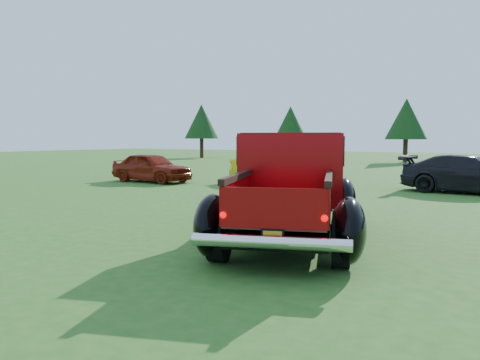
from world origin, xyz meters
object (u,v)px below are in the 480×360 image
(show_car_red, at_px, (151,167))
(show_car_grey, at_px, (470,174))
(tree_mid_left, at_px, (406,119))
(pickup_truck, at_px, (292,187))
(show_car_yellow, at_px, (281,167))
(tree_far_west, at_px, (202,122))
(tree_west, at_px, (290,124))

(show_car_red, distance_m, show_car_grey, 12.25)
(tree_mid_left, relative_size, pickup_truck, 0.90)
(tree_mid_left, distance_m, show_car_red, 23.95)
(show_car_red, distance_m, show_car_yellow, 5.49)
(show_car_red, height_order, show_car_yellow, show_car_yellow)
(tree_mid_left, distance_m, show_car_yellow, 21.07)
(tree_mid_left, height_order, pickup_truck, tree_mid_left)
(tree_mid_left, height_order, show_car_yellow, tree_mid_left)
(tree_mid_left, distance_m, pickup_truck, 30.59)
(show_car_yellow, bearing_deg, tree_far_west, 43.65)
(tree_west, bearing_deg, pickup_truck, -64.65)
(show_car_grey, bearing_deg, tree_far_west, 56.53)
(tree_far_west, relative_size, show_car_grey, 1.17)
(show_car_red, bearing_deg, pickup_truck, -123.53)
(show_car_grey, bearing_deg, show_car_red, 105.81)
(tree_mid_left, height_order, show_car_grey, tree_mid_left)
(show_car_red, height_order, show_car_grey, show_car_grey)
(show_car_yellow, bearing_deg, pickup_truck, -151.70)
(tree_west, relative_size, show_car_grey, 1.04)
(tree_far_west, height_order, pickup_truck, tree_far_west)
(tree_far_west, bearing_deg, show_car_red, -58.64)
(tree_west, distance_m, tree_mid_left, 9.22)
(tree_far_west, relative_size, show_car_yellow, 1.25)
(show_car_yellow, bearing_deg, tree_west, 24.95)
(pickup_truck, distance_m, show_car_red, 12.10)
(tree_mid_left, xyz_separation_m, pickup_truck, (4.35, -30.18, -2.46))
(tree_west, height_order, tree_mid_left, tree_mid_left)
(tree_far_west, distance_m, pickup_truck, 37.46)
(pickup_truck, bearing_deg, tree_far_west, 108.68)
(tree_far_west, distance_m, show_car_red, 26.10)
(show_car_yellow, bearing_deg, show_car_grey, -87.52)
(show_car_red, xyz_separation_m, show_car_yellow, (5.00, 2.25, 0.06))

